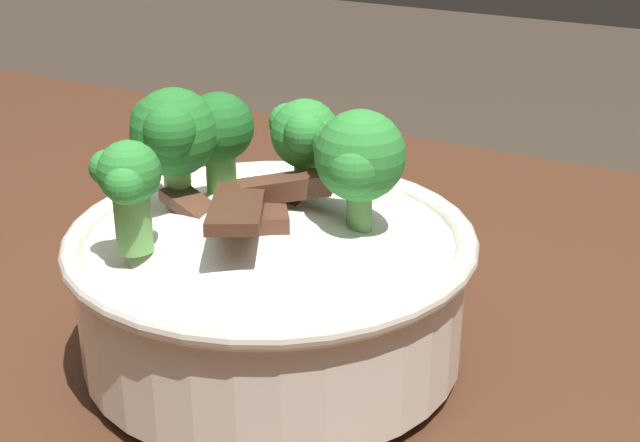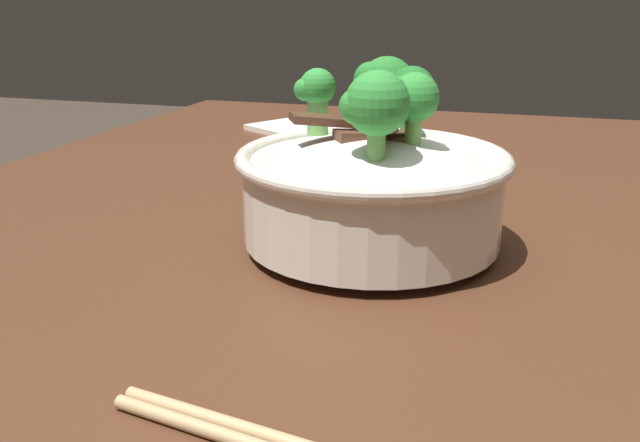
% 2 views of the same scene
% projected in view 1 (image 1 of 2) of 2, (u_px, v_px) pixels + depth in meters
% --- Properties ---
extents(rice_bowl, '(0.21, 0.21, 0.15)m').
position_uv_depth(rice_bowl, '(269.00, 266.00, 0.48)').
color(rice_bowl, silver).
rests_on(rice_bowl, dining_table).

